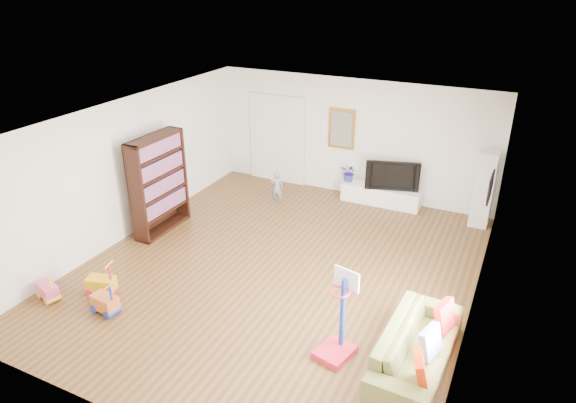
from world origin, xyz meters
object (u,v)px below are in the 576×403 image
at_px(sofa, 417,347).
at_px(basketball_hoop, 336,317).
at_px(media_console, 381,195).
at_px(bookshelf, 159,184).

bearing_deg(sofa, basketball_hoop, 107.38).
xyz_separation_m(media_console, sofa, (1.92, -4.84, 0.10)).
xyz_separation_m(sofa, basketball_hoop, (-1.04, -0.28, 0.34)).
distance_m(media_console, basketball_hoop, 5.21).
distance_m(bookshelf, sofa, 5.85).
bearing_deg(media_console, sofa, -68.69).
bearing_deg(media_console, bookshelf, -139.62).
bearing_deg(basketball_hoop, media_console, 113.09).
distance_m(media_console, bookshelf, 4.87).
xyz_separation_m(media_console, basketball_hoop, (0.87, -5.12, 0.44)).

